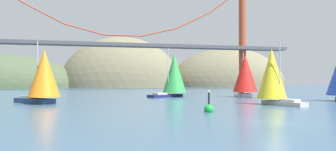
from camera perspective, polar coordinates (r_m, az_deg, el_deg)
name	(u,v)px	position (r m, az deg, el deg)	size (l,w,h in m)	color
ground_plane	(275,123)	(30.09, 17.66, -7.58)	(360.00, 360.00, 0.00)	#385670
headland_center	(122,87)	(161.49, -7.80, -1.92)	(57.53, 44.00, 47.36)	#6B664C
headland_right	(228,86)	(177.32, 10.11, -1.80)	(61.42, 44.00, 39.93)	#6B664C
suspension_bridge	(123,40)	(121.94, -7.64, 5.92)	(130.28, 6.00, 39.69)	#A34228
sailboat_yellow_sail	(272,75)	(50.98, 17.22, 0.05)	(5.14, 8.17, 8.92)	#B7B2A8
sailboat_green_sail	(174,74)	(70.00, 0.99, 0.20)	(9.48, 7.09, 10.08)	#191E4C
sailboat_red_spinnaker	(245,75)	(70.56, 12.88, 0.15)	(6.20, 9.40, 9.28)	white
sailboat_orange_sail	(43,75)	(53.43, -20.29, 0.02)	(8.12, 8.82, 9.48)	navy
channel_buoy	(209,109)	(37.97, 6.92, -5.59)	(1.10, 1.10, 2.64)	green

